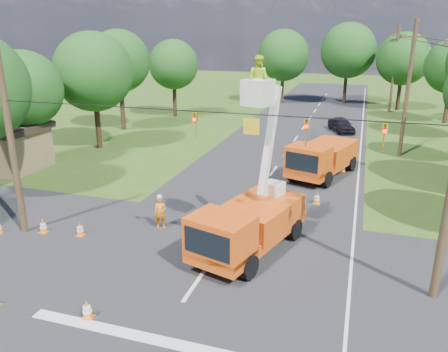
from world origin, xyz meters
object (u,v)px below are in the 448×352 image
(tree_left_e, at_px, (119,61))
(tree_far_b, at_px, (348,51))
(tree_left_d, at_px, (93,72))
(tree_far_a, at_px, (283,55))
(bucket_truck, at_px, (249,215))
(second_truck, at_px, (322,158))
(pole_right_mid, at_px, (408,89))
(ground_worker, at_px, (160,213))
(pole_right_far, at_px, (394,68))
(tree_far_c, at_px, (403,59))
(traffic_cone_2, at_px, (263,216))
(tree_left_f, at_px, (174,65))
(pole_left, at_px, (11,141))
(shed, at_px, (4,146))
(traffic_cone_5, at_px, (43,226))
(traffic_cone_0, at_px, (87,309))
(traffic_cone_8, at_px, (262,196))
(traffic_cone_4, at_px, (80,229))
(distant_car, at_px, (341,125))
(traffic_cone_7, at_px, (343,167))
(traffic_cone_3, at_px, (317,198))

(tree_left_e, height_order, tree_far_b, tree_far_b)
(tree_left_d, relative_size, tree_far_a, 0.97)
(bucket_truck, relative_size, second_truck, 1.17)
(pole_right_mid, bearing_deg, ground_worker, -124.07)
(ground_worker, height_order, pole_right_far, pole_right_far)
(tree_left_e, distance_m, tree_far_a, 24.09)
(bucket_truck, bearing_deg, tree_left_e, 147.26)
(tree_left_e, bearing_deg, second_truck, -24.55)
(tree_far_c, bearing_deg, bucket_truck, -101.46)
(pole_right_mid, bearing_deg, traffic_cone_2, -115.28)
(second_truck, relative_size, tree_far_a, 0.75)
(bucket_truck, distance_m, tree_left_f, 33.11)
(pole_left, xyz_separation_m, shed, (-8.50, 8.00, -2.88))
(bucket_truck, distance_m, traffic_cone_5, 9.96)
(traffic_cone_2, xyz_separation_m, tree_far_b, (1.81, 40.47, 6.45))
(traffic_cone_0, height_order, tree_far_c, tree_far_c)
(bucket_truck, xyz_separation_m, traffic_cone_8, (-0.74, 5.92, -1.40))
(pole_left, xyz_separation_m, tree_left_d, (-5.50, 15.00, 1.62))
(second_truck, distance_m, traffic_cone_4, 15.92)
(traffic_cone_2, relative_size, tree_far_a, 0.07)
(ground_worker, relative_size, shed, 0.29)
(tree_left_d, bearing_deg, tree_left_e, 104.42)
(bucket_truck, distance_m, tree_left_d, 21.69)
(pole_right_far, bearing_deg, tree_left_f, -156.77)
(pole_right_mid, height_order, tree_far_a, pole_right_mid)
(distant_car, bearing_deg, pole_right_far, 46.15)
(traffic_cone_7, xyz_separation_m, pole_left, (-14.03, -14.29, 4.14))
(pole_right_far, bearing_deg, tree_left_d, -133.23)
(distant_car, height_order, traffic_cone_4, distant_car)
(tree_left_d, bearing_deg, pole_right_far, 46.77)
(distant_car, distance_m, traffic_cone_0, 32.71)
(ground_worker, xyz_separation_m, traffic_cone_0, (0.74, -7.22, -0.45))
(traffic_cone_5, height_order, pole_right_mid, pole_right_mid)
(bucket_truck, bearing_deg, traffic_cone_0, -106.38)
(second_truck, xyz_separation_m, pole_right_mid, (5.30, 7.14, 3.80))
(traffic_cone_4, distance_m, pole_right_far, 42.67)
(bucket_truck, height_order, tree_left_f, tree_left_f)
(traffic_cone_2, xyz_separation_m, tree_left_d, (-16.19, 10.47, 5.77))
(ground_worker, height_order, traffic_cone_4, ground_worker)
(tree_left_e, xyz_separation_m, tree_left_f, (2.00, 8.00, -0.81))
(traffic_cone_5, relative_size, tree_left_e, 0.08)
(pole_right_mid, bearing_deg, bucket_truck, -111.21)
(distant_car, height_order, tree_left_f, tree_left_f)
(tree_far_b, bearing_deg, tree_left_f, -139.88)
(bucket_truck, relative_size, distant_car, 2.05)
(ground_worker, bearing_deg, pole_left, 172.47)
(ground_worker, bearing_deg, tree_far_a, 63.48)
(ground_worker, relative_size, traffic_cone_3, 2.28)
(traffic_cone_5, relative_size, tree_left_f, 0.08)
(shed, bearing_deg, traffic_cone_7, 15.61)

